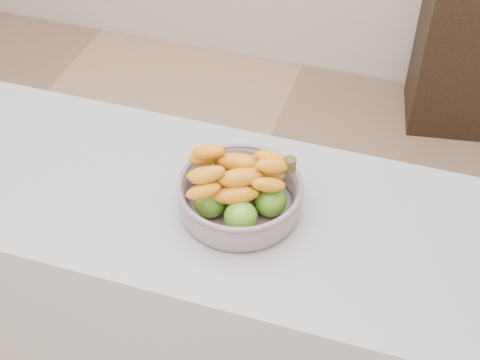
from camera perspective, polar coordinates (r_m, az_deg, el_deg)
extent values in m
cube|color=#A0A1A9|center=(2.07, -7.41, -9.53)|extent=(2.00, 0.60, 0.90)
cube|color=black|center=(3.34, 19.39, 11.19)|extent=(0.55, 0.46, 0.88)
cylinder|color=#919EAE|center=(1.65, 0.00, -2.37)|extent=(0.26, 0.26, 0.01)
torus|color=#919EAE|center=(1.60, 0.00, -0.45)|extent=(0.31, 0.31, 0.01)
sphere|color=#3E8516|center=(1.57, 0.05, -3.17)|extent=(0.08, 0.08, 0.08)
sphere|color=#3E8516|center=(1.61, 2.59, -1.77)|extent=(0.08, 0.08, 0.08)
sphere|color=#3E8516|center=(1.67, 1.49, 0.28)|extent=(0.08, 0.08, 0.08)
sphere|color=#3E8516|center=(1.66, -1.57, 0.23)|extent=(0.08, 0.08, 0.08)
sphere|color=#3E8516|center=(1.60, -2.56, -1.84)|extent=(0.08, 0.08, 0.08)
ellipsoid|color=#FBA215|center=(1.55, -0.34, -1.26)|extent=(0.19, 0.12, 0.04)
ellipsoid|color=#FBA215|center=(1.59, -0.36, -0.04)|extent=(0.20, 0.10, 0.04)
ellipsoid|color=#FBA215|center=(1.62, -0.39, 1.14)|extent=(0.20, 0.08, 0.04)
ellipsoid|color=#FBA215|center=(1.55, 0.02, 0.23)|extent=(0.19, 0.13, 0.04)
ellipsoid|color=#FBA215|center=(1.58, -0.02, 1.52)|extent=(0.20, 0.07, 0.04)
cylinder|color=#403414|center=(1.56, 4.27, 1.32)|extent=(0.03, 0.03, 0.03)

